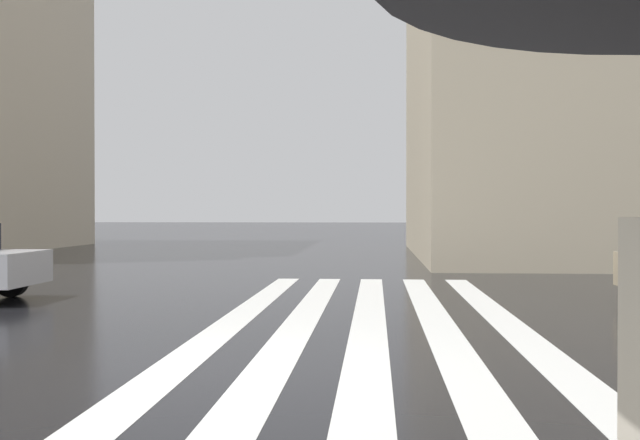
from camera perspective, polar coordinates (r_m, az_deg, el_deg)
ground_plane at (r=7.61m, az=-8.00°, el=-11.67°), size 220.00×220.00×0.00m
zebra_crossing at (r=11.38m, az=3.82°, el=-7.54°), size 13.00×4.50×0.01m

